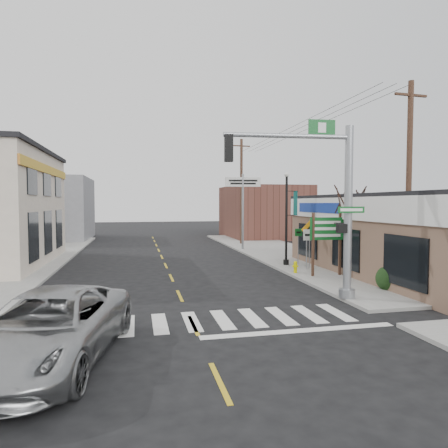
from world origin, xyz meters
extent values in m
plane|color=black|center=(0.00, 0.00, 0.00)|extent=(140.00, 140.00, 0.00)
cube|color=gray|center=(9.00, 13.00, 0.07)|extent=(6.00, 38.00, 0.13)
cube|color=gray|center=(-9.00, 13.00, 0.07)|extent=(6.00, 38.00, 0.13)
cube|color=gold|center=(0.00, 8.00, 0.01)|extent=(0.12, 56.00, 0.01)
cube|color=silver|center=(0.00, 0.40, 0.01)|extent=(11.00, 2.20, 0.01)
cube|color=brown|center=(12.00, 30.00, 2.80)|extent=(8.00, 10.00, 5.60)
cube|color=gray|center=(-11.00, 32.00, 3.20)|extent=(9.00, 10.00, 6.40)
imported|color=#999B9D|center=(-3.72, -2.14, 0.84)|extent=(3.94, 6.45, 1.67)
cylinder|color=gray|center=(6.20, 1.79, 3.40)|extent=(0.31, 0.31, 6.55)
cylinder|color=gray|center=(3.80, 1.79, 6.24)|extent=(4.80, 0.17, 0.17)
cube|color=black|center=(1.60, 1.79, 5.75)|extent=(0.31, 0.24, 0.98)
cube|color=#0D511C|center=(6.20, 1.57, 3.51)|extent=(1.04, 0.04, 0.24)
cube|color=#0D511C|center=(5.11, 1.79, 6.57)|extent=(1.04, 0.05, 0.60)
cube|color=black|center=(5.95, 1.74, 2.80)|extent=(0.35, 0.28, 0.35)
cube|color=#4B3123|center=(6.88, 6.31, 1.70)|extent=(0.11, 0.11, 3.15)
cube|color=#4B3123|center=(8.34, 6.31, 1.70)|extent=(0.11, 0.11, 3.15)
cube|color=#0E532B|center=(7.61, 6.25, 2.49)|extent=(1.80, 0.05, 1.12)
cylinder|color=#D5D100|center=(6.39, 7.36, 0.38)|extent=(0.18, 0.18, 0.49)
sphere|color=#D5D100|center=(6.39, 7.36, 0.65)|extent=(0.19, 0.19, 0.19)
cylinder|color=gray|center=(7.82, 8.79, 1.35)|extent=(0.06, 0.06, 2.45)
cube|color=orange|center=(7.82, 8.76, 2.28)|extent=(1.04, 0.03, 1.04)
cylinder|color=black|center=(6.92, 10.04, 2.75)|extent=(0.14, 0.14, 5.24)
sphere|color=silver|center=(6.92, 10.04, 5.42)|extent=(0.28, 0.28, 0.28)
cube|color=#0E544E|center=(7.47, 10.04, 3.76)|extent=(0.02, 0.55, 1.41)
cylinder|color=gray|center=(6.50, 18.37, 3.09)|extent=(0.17, 0.17, 5.92)
cube|color=silver|center=(6.50, 18.37, 5.42)|extent=(2.79, 0.18, 0.74)
cylinder|color=black|center=(8.73, 6.04, 1.89)|extent=(0.22, 0.22, 3.52)
ellipsoid|color=#1B3E1F|center=(8.79, 2.84, 0.56)|extent=(1.15, 1.15, 0.86)
ellipsoid|color=black|center=(9.04, 8.98, 0.50)|extent=(1.00, 1.00, 0.75)
cylinder|color=#4F3A28|center=(8.78, 1.76, 4.32)|extent=(0.22, 0.22, 8.37)
cube|color=#4F3A28|center=(8.78, 1.76, 7.95)|extent=(1.46, 0.09, 0.09)
cylinder|color=#49361E|center=(7.50, 22.61, 4.79)|extent=(0.24, 0.24, 9.33)
cube|color=#49361E|center=(7.50, 22.61, 8.85)|extent=(1.62, 0.10, 0.10)
camera|label=1|loc=(-1.66, -12.02, 3.76)|focal=32.00mm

